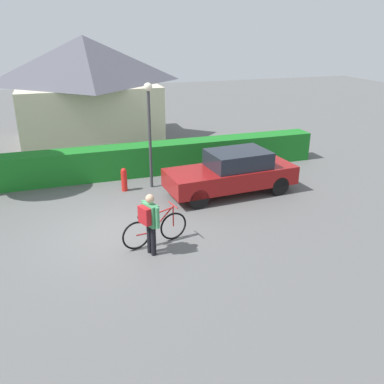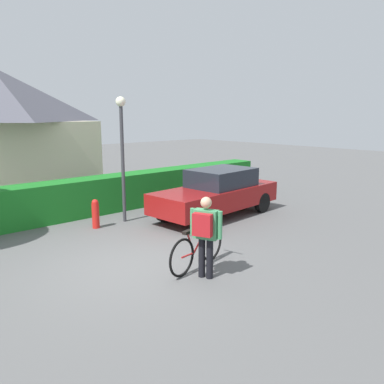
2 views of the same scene
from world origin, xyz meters
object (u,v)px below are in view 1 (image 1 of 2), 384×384
Objects in this scene: parked_car_near at (232,172)px; street_lamp at (149,120)px; bicycle at (155,230)px; person_rider at (150,219)px; fire_hydrant at (124,179)px.

street_lamp is at bearing 149.82° from parked_car_near.
person_rider reaches higher than bicycle.
fire_hydrant is at bearing 88.62° from person_rider.
bicycle is 0.75m from person_rider.
person_rider is at bearing -138.67° from parked_car_near.
bicycle is 4.55m from street_lamp.
street_lamp reaches higher than parked_car_near.
person_rider is 4.82m from street_lamp.
street_lamp is (-2.43, 1.41, 1.62)m from parked_car_near.
parked_car_near is 4.19m from bicycle.
person_rider is (-0.24, -0.46, 0.54)m from bicycle.
parked_car_near is at bearing 41.33° from person_rider.
fire_hydrant is (-3.39, 1.36, -0.33)m from parked_car_near.
person_rider is at bearing -103.37° from street_lamp.
person_rider is 4.47m from fire_hydrant.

